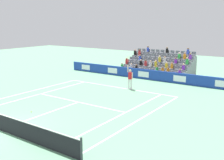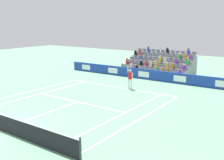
{
  "view_description": "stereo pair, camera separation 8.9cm",
  "coord_description": "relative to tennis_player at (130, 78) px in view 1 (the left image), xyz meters",
  "views": [
    {
      "loc": [
        -12.96,
        7.83,
        5.75
      ],
      "look_at": [
        -0.53,
        -9.99,
        1.1
      ],
      "focal_mm": 43.28,
      "sensor_mm": 36.0,
      "label": 1
    },
    {
      "loc": [
        -13.03,
        7.77,
        5.75
      ],
      "look_at": [
        -0.53,
        -9.99,
        1.1
      ],
      "focal_mm": 43.28,
      "sensor_mm": 36.0,
      "label": 2
    }
  ],
  "objects": [
    {
      "name": "loose_tennis_ball",
      "position": [
        2.03,
        9.07,
        -0.96
      ],
      "size": [
        0.07,
        0.07,
        0.07
      ],
      "primitive_type": "sphere",
      "color": "#D1E533",
      "rests_on": "ground"
    },
    {
      "name": "line_singles_sideline_left",
      "position": [
        5.16,
        6.04,
        -0.99
      ],
      "size": [
        0.1,
        11.89,
        0.01
      ],
      "primitive_type": "cube",
      "color": "white",
      "rests_on": "ground"
    },
    {
      "name": "ground_plane",
      "position": [
        1.05,
        11.99,
        -0.99
      ],
      "size": [
        80.0,
        80.0,
        0.0
      ],
      "primitive_type": "plane",
      "color": "#669E77"
    },
    {
      "name": "line_singles_sideline_right",
      "position": [
        -3.07,
        6.04,
        -0.99
      ],
      "size": [
        0.1,
        11.89,
        0.01
      ],
      "primitive_type": "cube",
      "color": "white",
      "rests_on": "ground"
    },
    {
      "name": "line_centre_service",
      "position": [
        1.05,
        8.79,
        -0.99
      ],
      "size": [
        0.1,
        6.4,
        0.01
      ],
      "primitive_type": "cube",
      "color": "white",
      "rests_on": "ground"
    },
    {
      "name": "line_doubles_sideline_left",
      "position": [
        6.53,
        6.04,
        -0.99
      ],
      "size": [
        0.1,
        11.89,
        0.01
      ],
      "primitive_type": "cube",
      "color": "white",
      "rests_on": "ground"
    },
    {
      "name": "line_service",
      "position": [
        1.05,
        5.59,
        -0.99
      ],
      "size": [
        8.23,
        0.1,
        0.01
      ],
      "primitive_type": "cube",
      "color": "white",
      "rests_on": "ground"
    },
    {
      "name": "stadium_stand",
      "position": [
        1.04,
        -8.07,
        -0.16
      ],
      "size": [
        7.44,
        4.75,
        3.0
      ],
      "color": "gray",
      "rests_on": "ground"
    },
    {
      "name": "line_baseline",
      "position": [
        1.05,
        0.1,
        -0.99
      ],
      "size": [
        10.97,
        0.1,
        0.01
      ],
      "primitive_type": "cube",
      "color": "white",
      "rests_on": "ground"
    },
    {
      "name": "line_centre_mark",
      "position": [
        1.05,
        0.2,
        -0.99
      ],
      "size": [
        0.1,
        0.2,
        0.01
      ],
      "primitive_type": "cube",
      "color": "white",
      "rests_on": "ground"
    },
    {
      "name": "line_doubles_sideline_right",
      "position": [
        -4.44,
        6.04,
        -0.99
      ],
      "size": [
        0.1,
        11.89,
        0.01
      ],
      "primitive_type": "cube",
      "color": "white",
      "rests_on": "ground"
    },
    {
      "name": "tennis_player",
      "position": [
        0.0,
        0.0,
        0.0
      ],
      "size": [
        0.53,
        0.39,
        2.85
      ],
      "color": "white",
      "rests_on": "ground"
    },
    {
      "name": "sponsor_barrier",
      "position": [
        1.05,
        -4.52,
        -0.48
      ],
      "size": [
        19.41,
        0.22,
        1.03
      ],
      "color": "#193899",
      "rests_on": "ground"
    }
  ]
}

